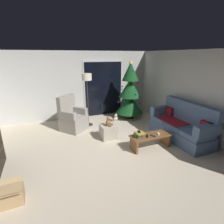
# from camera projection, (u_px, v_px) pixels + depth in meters

# --- Properties ---
(ground_plane) EXTENTS (7.00, 7.00, 0.00)m
(ground_plane) POSITION_uv_depth(u_px,v_px,m) (108.00, 155.00, 4.33)
(ground_plane) COLOR beige
(wall_back) EXTENTS (5.72, 0.12, 2.50)m
(wall_back) POSITION_uv_depth(u_px,v_px,m) (79.00, 85.00, 6.63)
(wall_back) COLOR beige
(wall_back) RESTS_ON ground
(wall_right) EXTENTS (0.12, 6.00, 2.50)m
(wall_right) POSITION_uv_depth(u_px,v_px,m) (201.00, 96.00, 4.96)
(wall_right) COLOR beige
(wall_right) RESTS_ON ground
(patio_door_frame) EXTENTS (1.60, 0.02, 2.20)m
(patio_door_frame) POSITION_uv_depth(u_px,v_px,m) (104.00, 88.00, 6.96)
(patio_door_frame) COLOR silver
(patio_door_frame) RESTS_ON ground
(patio_door_glass) EXTENTS (1.50, 0.02, 2.10)m
(patio_door_glass) POSITION_uv_depth(u_px,v_px,m) (104.00, 89.00, 6.96)
(patio_door_glass) COLOR black
(patio_door_glass) RESTS_ON ground
(couch) EXTENTS (0.80, 1.95, 1.08)m
(couch) POSITION_uv_depth(u_px,v_px,m) (182.00, 126.00, 5.06)
(couch) COLOR slate
(couch) RESTS_ON ground
(coffee_table) EXTENTS (1.10, 0.40, 0.37)m
(coffee_table) POSITION_uv_depth(u_px,v_px,m) (151.00, 139.00, 4.58)
(coffee_table) COLOR brown
(coffee_table) RESTS_ON ground
(remote_white) EXTENTS (0.11, 0.16, 0.02)m
(remote_white) POSITION_uv_depth(u_px,v_px,m) (159.00, 134.00, 4.58)
(remote_white) COLOR silver
(remote_white) RESTS_ON coffee_table
(remote_black) EXTENTS (0.12, 0.16, 0.02)m
(remote_black) POSITION_uv_depth(u_px,v_px,m) (147.00, 136.00, 4.46)
(remote_black) COLOR black
(remote_black) RESTS_ON coffee_table
(remote_graphite) EXTENTS (0.08, 0.16, 0.02)m
(remote_graphite) POSITION_uv_depth(u_px,v_px,m) (153.00, 136.00, 4.48)
(remote_graphite) COLOR #333338
(remote_graphite) RESTS_ON coffee_table
(book_stack) EXTENTS (0.24, 0.23, 0.13)m
(book_stack) POSITION_uv_depth(u_px,v_px,m) (139.00, 134.00, 4.42)
(book_stack) COLOR #4C4C51
(book_stack) RESTS_ON coffee_table
(cell_phone) EXTENTS (0.12, 0.16, 0.01)m
(cell_phone) POSITION_uv_depth(u_px,v_px,m) (139.00, 132.00, 4.41)
(cell_phone) COLOR black
(cell_phone) RESTS_ON book_stack
(christmas_tree) EXTENTS (1.04, 1.04, 2.18)m
(christmas_tree) POSITION_uv_depth(u_px,v_px,m) (130.00, 94.00, 6.60)
(christmas_tree) COLOR #4C1E19
(christmas_tree) RESTS_ON ground
(armchair) EXTENTS (0.96, 0.97, 1.13)m
(armchair) POSITION_uv_depth(u_px,v_px,m) (72.00, 118.00, 5.65)
(armchair) COLOR gray
(armchair) RESTS_ON ground
(floor_lamp) EXTENTS (0.32, 0.32, 1.78)m
(floor_lamp) POSITION_uv_depth(u_px,v_px,m) (87.00, 82.00, 5.70)
(floor_lamp) COLOR #2D2D30
(floor_lamp) RESTS_ON ground
(ottoman) EXTENTS (0.44, 0.44, 0.40)m
(ottoman) POSITION_uv_depth(u_px,v_px,m) (108.00, 132.00, 5.15)
(ottoman) COLOR #B2A893
(ottoman) RESTS_ON ground
(teddy_bear_chestnut) EXTENTS (0.21, 0.22, 0.29)m
(teddy_bear_chestnut) POSITION_uv_depth(u_px,v_px,m) (109.00, 122.00, 5.04)
(teddy_bear_chestnut) COLOR brown
(teddy_bear_chestnut) RESTS_ON ottoman
(teddy_bear_cream_by_tree) EXTENTS (0.21, 0.22, 0.29)m
(teddy_bear_cream_by_tree) POSITION_uv_depth(u_px,v_px,m) (115.00, 118.00, 6.48)
(teddy_bear_cream_by_tree) COLOR beige
(teddy_bear_cream_by_tree) RESTS_ON ground
(cardboard_box_open_near_shelf) EXTENTS (0.38, 0.46, 0.34)m
(cardboard_box_open_near_shelf) POSITION_uv_depth(u_px,v_px,m) (11.00, 196.00, 2.87)
(cardboard_box_open_near_shelf) COLOR tan
(cardboard_box_open_near_shelf) RESTS_ON ground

